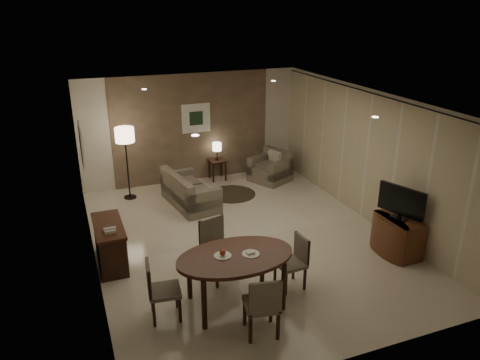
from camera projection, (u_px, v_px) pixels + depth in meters
name	position (u px, v px, depth m)	size (l,w,h in m)	color
room_shell	(236.00, 167.00, 8.92)	(5.50, 7.00, 2.70)	beige
taupe_accent	(192.00, 128.00, 11.61)	(3.96, 0.03, 2.70)	#7F654F
curtain_wall	(366.00, 158.00, 9.49)	(0.08, 6.70, 2.58)	#BBAE92
curtain_rod	(373.00, 93.00, 9.02)	(0.03, 0.03, 6.80)	black
art_back_frame	(196.00, 118.00, 11.53)	(0.72, 0.03, 0.72)	silver
art_back_canvas	(196.00, 118.00, 11.51)	(0.34, 0.01, 0.34)	#1A2E1D
art_left_frame	(81.00, 145.00, 8.52)	(0.03, 0.60, 0.80)	silver
art_left_canvas	(82.00, 145.00, 8.52)	(0.01, 0.46, 0.64)	gray
downlight_nl	(195.00, 135.00, 6.06)	(0.10, 0.10, 0.01)	white
downlight_nr	(375.00, 117.00, 7.00)	(0.10, 0.10, 0.01)	white
downlight_fl	(144.00, 89.00, 9.19)	(0.10, 0.10, 0.01)	white
downlight_fr	(273.00, 81.00, 10.13)	(0.10, 0.10, 0.01)	white
console_desk	(110.00, 244.00, 8.08)	(0.48, 1.20, 0.75)	#4A2117
telephone	(110.00, 230.00, 7.67)	(0.20, 0.14, 0.09)	white
tv_cabinet	(398.00, 236.00, 8.44)	(0.48, 0.90, 0.70)	brown
flat_tv	(401.00, 202.00, 8.19)	(0.06, 0.88, 0.60)	black
dining_table	(236.00, 280.00, 6.99)	(1.77, 1.11, 0.83)	#4A2117
chair_near	(261.00, 303.00, 6.34)	(0.46, 0.46, 0.95)	#776D5B
chair_far	(220.00, 251.00, 7.62)	(0.49, 0.49, 1.01)	#776D5B
chair_left	(165.00, 290.00, 6.67)	(0.44, 0.44, 0.91)	#776D5B
chair_right	(290.00, 263.00, 7.40)	(0.42, 0.42, 0.87)	#776D5B
plate_a	(223.00, 256.00, 6.82)	(0.26, 0.26, 0.02)	white
plate_b	(251.00, 254.00, 6.86)	(0.26, 0.26, 0.02)	white
fruit_apple	(223.00, 253.00, 6.80)	(0.09, 0.09, 0.09)	#B84515
napkin	(251.00, 253.00, 6.86)	(0.12, 0.08, 0.03)	white
round_rug	(232.00, 194.00, 11.14)	(1.12, 1.12, 0.01)	#393220
sofa	(190.00, 189.00, 10.45)	(0.80, 1.60, 0.75)	#776D5B
armchair	(270.00, 166.00, 11.84)	(0.87, 0.82, 0.77)	#776D5B
side_table	(217.00, 170.00, 11.98)	(0.41, 0.41, 0.53)	black
table_lamp	(217.00, 150.00, 11.80)	(0.22, 0.22, 0.50)	#FFEAC1
floor_lamp	(127.00, 164.00, 10.64)	(0.43, 0.43, 1.68)	#FFE5B7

